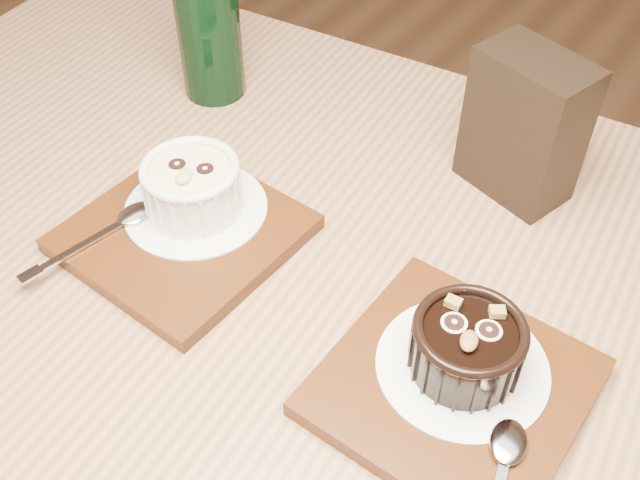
{
  "coord_description": "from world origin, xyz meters",
  "views": [
    {
      "loc": [
        0.4,
        -0.24,
        1.23
      ],
      "look_at": [
        0.17,
        0.09,
        0.81
      ],
      "focal_mm": 42.0,
      "sensor_mm": 36.0,
      "label": 1
    }
  ],
  "objects_px": {
    "table": "(319,393)",
    "ramekin_white": "(192,185)",
    "ramekin_dark": "(467,345)",
    "tray_left": "(184,234)",
    "tray_right": "(453,387)",
    "condiment_stand": "(524,126)",
    "green_bottle": "(207,10)"
  },
  "relations": [
    {
      "from": "table",
      "to": "ramekin_white",
      "type": "relative_size",
      "value": 14.53
    },
    {
      "from": "tray_left",
      "to": "ramekin_white",
      "type": "bearing_deg",
      "value": 104.24
    },
    {
      "from": "ramekin_white",
      "to": "ramekin_dark",
      "type": "height_order",
      "value": "ramekin_white"
    },
    {
      "from": "table",
      "to": "tray_right",
      "type": "bearing_deg",
      "value": 5.42
    },
    {
      "from": "tray_right",
      "to": "condiment_stand",
      "type": "distance_m",
      "value": 0.26
    },
    {
      "from": "ramekin_white",
      "to": "green_bottle",
      "type": "height_order",
      "value": "green_bottle"
    },
    {
      "from": "table",
      "to": "tray_left",
      "type": "height_order",
      "value": "tray_left"
    },
    {
      "from": "ramekin_dark",
      "to": "green_bottle",
      "type": "bearing_deg",
      "value": 136.29
    },
    {
      "from": "tray_right",
      "to": "condiment_stand",
      "type": "relative_size",
      "value": 1.29
    },
    {
      "from": "ramekin_dark",
      "to": "green_bottle",
      "type": "height_order",
      "value": "green_bottle"
    },
    {
      "from": "tray_left",
      "to": "green_bottle",
      "type": "distance_m",
      "value": 0.25
    },
    {
      "from": "tray_left",
      "to": "ramekin_dark",
      "type": "relative_size",
      "value": 2.16
    },
    {
      "from": "ramekin_white",
      "to": "ramekin_dark",
      "type": "xyz_separation_m",
      "value": [
        0.28,
        -0.01,
        -0.0
      ]
    },
    {
      "from": "tray_left",
      "to": "condiment_stand",
      "type": "height_order",
      "value": "condiment_stand"
    },
    {
      "from": "tray_right",
      "to": "green_bottle",
      "type": "height_order",
      "value": "green_bottle"
    },
    {
      "from": "ramekin_white",
      "to": "table",
      "type": "bearing_deg",
      "value": -34.68
    },
    {
      "from": "tray_left",
      "to": "tray_right",
      "type": "bearing_deg",
      "value": -0.7
    },
    {
      "from": "table",
      "to": "tray_left",
      "type": "relative_size",
      "value": 7.07
    },
    {
      "from": "ramekin_white",
      "to": "ramekin_dark",
      "type": "bearing_deg",
      "value": -24.11
    },
    {
      "from": "tray_right",
      "to": "condiment_stand",
      "type": "xyz_separation_m",
      "value": [
        -0.07,
        0.24,
        0.06
      ]
    },
    {
      "from": "ramekin_dark",
      "to": "ramekin_white",
      "type": "bearing_deg",
      "value": 157.91
    },
    {
      "from": "green_bottle",
      "to": "ramekin_white",
      "type": "bearing_deg",
      "value": -53.75
    },
    {
      "from": "ramekin_dark",
      "to": "green_bottle",
      "type": "distance_m",
      "value": 0.45
    },
    {
      "from": "tray_right",
      "to": "table",
      "type": "bearing_deg",
      "value": -174.58
    },
    {
      "from": "tray_left",
      "to": "green_bottle",
      "type": "xyz_separation_m",
      "value": [
        -0.13,
        0.19,
        0.09
      ]
    },
    {
      "from": "tray_right",
      "to": "green_bottle",
      "type": "distance_m",
      "value": 0.46
    },
    {
      "from": "ramekin_white",
      "to": "condiment_stand",
      "type": "relative_size",
      "value": 0.62
    },
    {
      "from": "ramekin_dark",
      "to": "tray_left",
      "type": "bearing_deg",
      "value": 163.09
    },
    {
      "from": "table",
      "to": "tray_left",
      "type": "bearing_deg",
      "value": 174.85
    },
    {
      "from": "tray_left",
      "to": "ramekin_dark",
      "type": "bearing_deg",
      "value": 2.36
    },
    {
      "from": "ramekin_white",
      "to": "green_bottle",
      "type": "xyz_separation_m",
      "value": [
        -0.12,
        0.17,
        0.05
      ]
    },
    {
      "from": "tray_right",
      "to": "ramekin_dark",
      "type": "relative_size",
      "value": 2.16
    }
  ]
}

